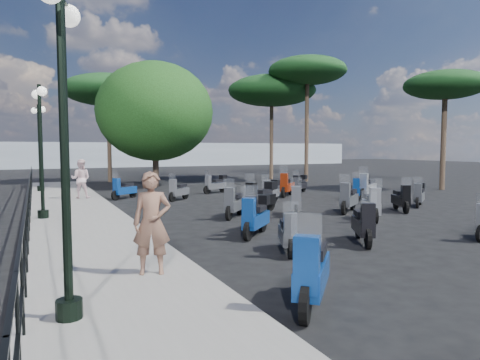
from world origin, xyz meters
name	(u,v)px	position (x,y,z in m)	size (l,w,h in m)	color
ground	(300,219)	(0.00, 0.00, 0.00)	(120.00, 120.00, 0.00)	black
sidewalk	(76,218)	(-6.50, 3.00, 0.07)	(3.00, 30.00, 0.15)	slate
railing	(29,194)	(-7.80, 2.80, 0.90)	(0.04, 26.04, 1.10)	black
lamp_post_0	(64,131)	(-7.30, -5.81, 2.48)	(0.54, 1.17, 4.09)	black
lamp_post_1	(41,142)	(-7.44, 2.87, 2.45)	(0.42, 1.18, 4.04)	black
lamp_post_2	(39,142)	(-7.38, 12.14, 2.60)	(0.66, 1.20, 4.29)	black
woman	(152,223)	(-5.88, -4.35, 1.02)	(0.63, 0.42, 1.74)	brown
pedestrian_far	(81,179)	(-5.87, 7.90, 0.98)	(0.81, 0.63, 1.66)	silver
scooter_0	(312,273)	(-4.13, -6.50, 0.50)	(1.31, 1.43, 1.45)	black
scooter_1	(288,234)	(-2.71, -3.61, 0.41)	(0.80, 1.39, 1.19)	black
scooter_2	(256,217)	(-2.50, -1.72, 0.51)	(1.33, 1.29, 1.35)	black
scooter_3	(234,204)	(-1.77, 1.19, 0.46)	(1.20, 1.30, 1.33)	black
scooter_4	(178,191)	(-2.00, 6.48, 0.42)	(1.22, 1.08, 1.22)	black
scooter_5	(124,190)	(-4.05, 8.05, 0.43)	(1.32, 0.99, 1.23)	black
scooter_7	(364,225)	(-0.61, -3.62, 0.46)	(0.98, 1.48, 1.32)	black
scooter_8	(256,216)	(-2.29, -1.31, 0.46)	(1.16, 1.35, 1.34)	black
scooter_9	(261,198)	(-0.47, 1.76, 0.53)	(1.64, 1.01, 1.42)	black
scooter_12	(349,199)	(2.35, 0.44, 0.49)	(1.48, 1.15, 1.40)	black
scooter_13	(296,202)	(0.26, 0.61, 0.46)	(1.03, 1.46, 1.34)	black
scooter_14	(271,192)	(1.26, 4.07, 0.47)	(1.30, 1.09, 1.24)	black
scooter_15	(215,184)	(0.62, 8.60, 0.45)	(1.45, 0.73, 1.20)	black
scooter_18	(372,206)	(1.89, -1.20, 0.48)	(1.03, 1.53, 1.38)	black
scooter_19	(419,195)	(5.92, 0.52, 0.45)	(1.30, 1.01, 1.20)	black
scooter_20	(367,187)	(5.93, 3.44, 0.52)	(1.67, 1.10, 1.49)	black
scooter_21	(287,186)	(3.10, 5.74, 0.50)	(1.39, 1.33, 1.45)	black
scooter_24	(401,199)	(4.23, -0.18, 0.44)	(0.91, 1.44, 1.27)	black
scooter_25	(357,189)	(5.26, 3.36, 0.47)	(1.21, 1.24, 1.26)	black
scooter_26	(300,184)	(4.61, 6.91, 0.45)	(1.31, 0.95, 1.19)	black
broadleaf_tree	(155,112)	(-1.08, 13.83, 4.46)	(6.90, 6.90, 7.39)	#38281E
pine_0	(272,91)	(8.33, 16.32, 6.51)	(6.48, 6.48, 7.66)	#38281E
pine_1	(307,71)	(9.27, 13.12, 7.51)	(5.32, 5.32, 8.48)	#38281E
pine_2	(108,90)	(-3.04, 18.47, 6.15)	(6.02, 6.02, 7.22)	#38281E
pine_3	(445,86)	(12.65, 4.93, 5.68)	(4.41, 4.41, 6.49)	#38281E
distant_hills	(101,155)	(0.00, 45.00, 1.50)	(70.00, 8.00, 3.00)	gray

